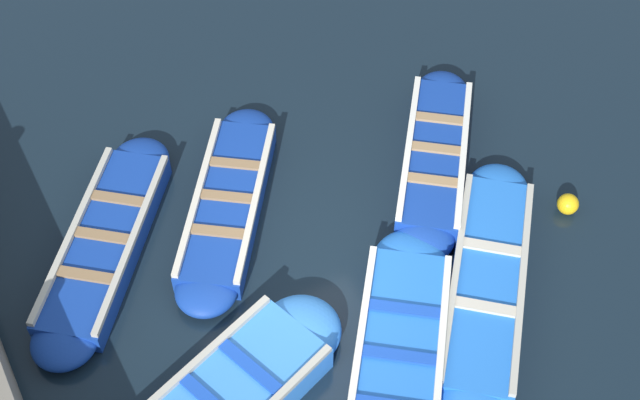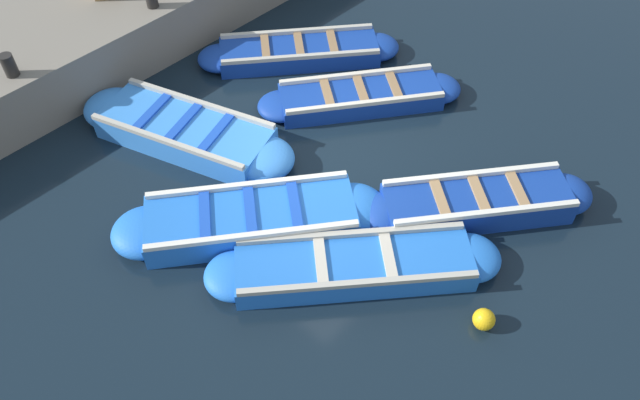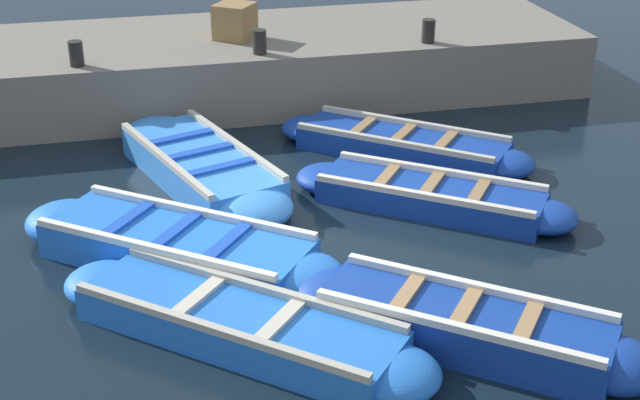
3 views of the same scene
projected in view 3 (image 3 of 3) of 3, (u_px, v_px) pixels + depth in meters
ground_plane at (324, 239)px, 9.84m from camera, size 120.00×120.00×0.00m
boat_inner_gap at (201, 167)px, 11.14m from camera, size 3.79×2.08×0.46m
boat_bow_out at (464, 327)px, 7.94m from camera, size 2.66×3.09×0.45m
boat_outer_left at (238, 325)px, 8.04m from camera, size 3.14×3.43×0.38m
boat_tucked at (177, 248)px, 9.26m from camera, size 3.02×3.52×0.45m
boat_outer_right at (431, 196)px, 10.49m from camera, size 2.64×3.20×0.36m
boat_near_quay at (403, 145)px, 11.92m from camera, size 2.89×3.26×0.37m
quay_wall at (249, 64)px, 14.09m from camera, size 2.95×10.42×0.98m
bollard_north at (428, 31)px, 13.34m from camera, size 0.20×0.20×0.35m
bollard_mid_north at (260, 42)px, 12.81m from camera, size 0.20×0.20×0.35m
bollard_mid_south at (76, 54)px, 12.28m from camera, size 0.20×0.20×0.35m
wooden_crate at (235, 21)px, 13.51m from camera, size 0.74×0.74×0.53m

